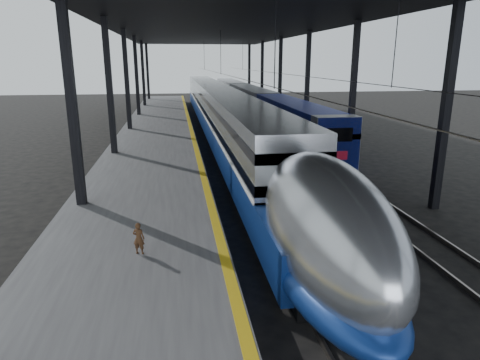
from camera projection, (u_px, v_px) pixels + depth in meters
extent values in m
plane|color=black|center=(244.00, 275.00, 13.49)|extent=(160.00, 160.00, 0.00)
cube|color=#4C4C4F|center=(156.00, 145.00, 31.90)|extent=(6.00, 80.00, 1.00)
cube|color=gold|center=(193.00, 137.00, 32.17)|extent=(0.30, 80.00, 0.01)
cube|color=slate|center=(219.00, 148.00, 32.70)|extent=(0.08, 80.00, 0.16)
cube|color=slate|center=(238.00, 148.00, 32.91)|extent=(0.08, 80.00, 0.16)
cube|color=slate|center=(283.00, 146.00, 33.42)|extent=(0.08, 80.00, 0.16)
cube|color=slate|center=(301.00, 146.00, 33.63)|extent=(0.08, 80.00, 0.16)
cube|color=black|center=(73.00, 116.00, 16.21)|extent=(0.35, 0.35, 9.00)
cube|color=black|center=(446.00, 109.00, 18.42)|extent=(0.35, 0.35, 9.00)
cube|color=black|center=(110.00, 96.00, 25.73)|extent=(0.35, 0.35, 9.00)
cube|color=black|center=(353.00, 93.00, 27.95)|extent=(0.35, 0.35, 9.00)
cube|color=black|center=(127.00, 86.00, 35.26)|extent=(0.35, 0.35, 9.00)
cube|color=black|center=(307.00, 85.00, 37.47)|extent=(0.35, 0.35, 9.00)
cube|color=black|center=(137.00, 81.00, 44.79)|extent=(0.35, 0.35, 9.00)
cube|color=black|center=(280.00, 80.00, 47.00)|extent=(0.35, 0.35, 9.00)
cube|color=black|center=(143.00, 78.00, 54.31)|extent=(0.35, 0.35, 9.00)
cube|color=black|center=(262.00, 77.00, 56.52)|extent=(0.35, 0.35, 9.00)
cube|color=black|center=(148.00, 75.00, 63.84)|extent=(0.35, 0.35, 9.00)
cube|color=black|center=(249.00, 75.00, 66.05)|extent=(0.35, 0.35, 9.00)
cube|color=black|center=(226.00, 21.00, 30.33)|extent=(18.00, 75.00, 0.45)
cylinder|color=slate|center=(228.00, 75.00, 31.35)|extent=(0.03, 74.00, 0.03)
cylinder|color=slate|center=(294.00, 75.00, 32.07)|extent=(0.03, 74.00, 0.03)
cube|color=#B5B8BD|center=(216.00, 106.00, 41.78)|extent=(2.81, 57.00, 3.88)
cube|color=navy|center=(218.00, 121.00, 40.68)|extent=(2.89, 62.00, 1.50)
cube|color=silver|center=(216.00, 111.00, 41.90)|extent=(2.91, 57.00, 0.10)
cube|color=black|center=(216.00, 95.00, 41.48)|extent=(2.85, 57.00, 0.41)
cube|color=black|center=(216.00, 106.00, 41.78)|extent=(2.85, 57.00, 0.41)
ellipsoid|color=#B5B8BD|center=(324.00, 227.00, 11.82)|extent=(2.81, 8.40, 3.88)
ellipsoid|color=navy|center=(322.00, 264.00, 12.12)|extent=(2.89, 8.40, 1.65)
ellipsoid|color=black|center=(367.00, 238.00, 9.13)|extent=(1.46, 2.20, 0.87)
cube|color=black|center=(321.00, 288.00, 12.32)|extent=(2.13, 2.60, 0.40)
cube|color=black|center=(228.00, 145.00, 33.28)|extent=(2.13, 2.60, 0.40)
cube|color=navy|center=(295.00, 125.00, 32.47)|extent=(2.53, 18.00, 3.43)
cube|color=gray|center=(335.00, 146.00, 24.47)|extent=(2.57, 1.20, 3.47)
cube|color=black|center=(339.00, 135.00, 23.67)|extent=(1.53, 0.06, 0.77)
cube|color=#B50D25|center=(338.00, 155.00, 23.98)|extent=(1.08, 0.06, 0.50)
cube|color=gray|center=(251.00, 102.00, 50.57)|extent=(2.53, 18.00, 3.43)
cube|color=gray|center=(231.00, 91.00, 68.66)|extent=(2.53, 18.00, 3.43)
cube|color=black|center=(319.00, 164.00, 27.19)|extent=(1.99, 2.40, 0.36)
cube|color=black|center=(256.00, 119.00, 48.14)|extent=(1.99, 2.40, 0.36)
imported|color=#432916|center=(139.00, 238.00, 12.56)|extent=(0.41, 0.33, 0.97)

